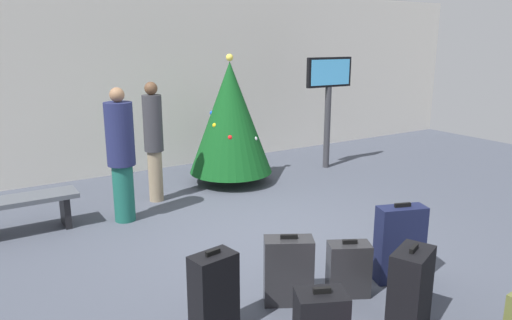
% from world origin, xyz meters
% --- Properties ---
extents(ground_plane, '(16.00, 16.00, 0.00)m').
position_xyz_m(ground_plane, '(0.00, 0.00, 0.00)').
color(ground_plane, '#424754').
extents(back_wall, '(16.00, 0.20, 3.32)m').
position_xyz_m(back_wall, '(0.00, 3.95, 1.66)').
color(back_wall, beige).
rests_on(back_wall, ground_plane).
extents(holiday_tree, '(1.41, 1.41, 2.18)m').
position_xyz_m(holiday_tree, '(0.84, 2.31, 1.13)').
color(holiday_tree, '#4C3319').
rests_on(holiday_tree, ground_plane).
extents(flight_info_kiosk, '(0.98, 0.12, 2.09)m').
position_xyz_m(flight_info_kiosk, '(2.90, 2.22, 1.49)').
color(flight_info_kiosk, '#333338').
rests_on(flight_info_kiosk, ground_plane).
extents(waiting_bench, '(1.29, 0.44, 0.48)m').
position_xyz_m(waiting_bench, '(-2.48, 1.74, 0.35)').
color(waiting_bench, '#4C5159').
rests_on(waiting_bench, ground_plane).
extents(traveller_0, '(0.50, 0.50, 1.81)m').
position_xyz_m(traveller_0, '(-1.27, 1.50, 0.95)').
color(traveller_0, '#19594C').
rests_on(traveller_0, ground_plane).
extents(traveller_1, '(0.40, 0.40, 1.81)m').
position_xyz_m(traveller_1, '(-0.61, 2.07, 0.97)').
color(traveller_1, gray).
rests_on(traveller_1, ground_plane).
extents(suitcase_0, '(0.40, 0.28, 0.77)m').
position_xyz_m(suitcase_0, '(-1.45, -1.51, 0.37)').
color(suitcase_0, black).
rests_on(suitcase_0, ground_plane).
extents(suitcase_1, '(0.46, 0.38, 0.57)m').
position_xyz_m(suitcase_1, '(-0.05, -1.60, 0.26)').
color(suitcase_1, '#232326').
rests_on(suitcase_1, ground_plane).
extents(suitcase_2, '(0.53, 0.35, 0.83)m').
position_xyz_m(suitcase_2, '(0.59, -1.66, 0.40)').
color(suitcase_2, '#141938').
rests_on(suitcase_2, ground_plane).
extents(suitcase_6, '(0.50, 0.41, 0.76)m').
position_xyz_m(suitcase_6, '(-0.00, -2.30, 0.36)').
color(suitcase_6, black).
rests_on(suitcase_6, ground_plane).
extents(suitcase_7, '(0.51, 0.42, 0.68)m').
position_xyz_m(suitcase_7, '(-0.62, -1.41, 0.32)').
color(suitcase_7, '#232326').
rests_on(suitcase_7, ground_plane).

